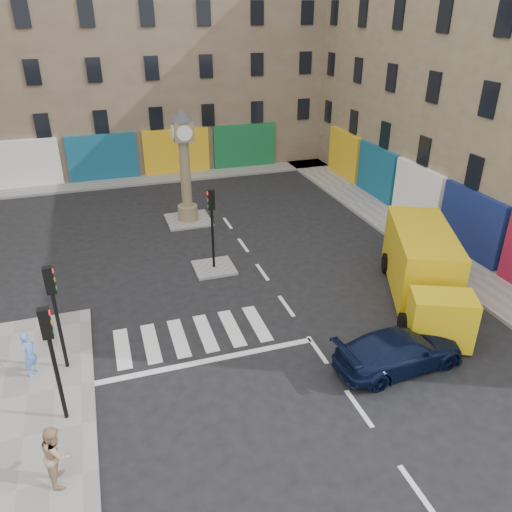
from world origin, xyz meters
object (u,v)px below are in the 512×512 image
pedestrian_blue (30,354)px  navy_sedan (400,350)px  pedestrian_tan (56,454)px  traffic_light_island (212,216)px  yellow_van (423,268)px  traffic_light_left_near (51,348)px  traffic_light_left_far (54,302)px  clock_pillar (184,159)px

pedestrian_blue → navy_sedan: bearing=-73.8°
pedestrian_blue → pedestrian_tan: pedestrian_tan is taller
traffic_light_island → yellow_van: traffic_light_island is taller
yellow_van → pedestrian_tan: 14.73m
traffic_light_left_near → pedestrian_blue: size_ratio=2.36×
traffic_light_left_far → yellow_van: bearing=1.5°
traffic_light_left_far → navy_sedan: (10.48, -3.23, -1.97)m
traffic_light_island → pedestrian_blue: bearing=-143.4°
traffic_light_island → yellow_van: 9.11m
navy_sedan → yellow_van: size_ratio=0.59×
traffic_light_left_near → navy_sedan: 10.70m
traffic_light_left_near → clock_pillar: size_ratio=0.61×
traffic_light_island → pedestrian_tan: traffic_light_island is taller
traffic_light_left_near → yellow_van: size_ratio=0.49×
traffic_light_left_far → pedestrian_tan: traffic_light_left_far is taller
pedestrian_tan → traffic_light_left_far: bearing=-2.7°
traffic_light_island → pedestrian_tan: bearing=-122.6°
pedestrian_blue → traffic_light_island: bearing=-21.7°
traffic_light_left_near → pedestrian_tan: traffic_light_left_near is taller
clock_pillar → pedestrian_blue: size_ratio=3.90×
navy_sedan → pedestrian_blue: (-11.50, 3.19, 0.28)m
traffic_light_left_near → traffic_light_island: traffic_light_left_near is taller
clock_pillar → navy_sedan: (4.18, -14.63, -2.89)m
yellow_van → navy_sedan: bearing=-108.3°
traffic_light_island → yellow_van: (7.49, -5.03, -1.26)m
traffic_light_left_far → clock_pillar: 13.05m
traffic_light_left_near → traffic_light_left_far: (0.00, 2.40, 0.00)m
traffic_light_left_near → pedestrian_blue: (-1.02, 2.35, -1.69)m
yellow_van → clock_pillar: bearing=148.4°
clock_pillar → navy_sedan: 15.49m
navy_sedan → pedestrian_tan: bearing=93.0°
pedestrian_tan → pedestrian_blue: bearing=10.0°
traffic_light_left_near → traffic_light_island: bearing=51.1°
traffic_light_island → pedestrian_blue: (-7.32, -5.45, -1.66)m
traffic_light_island → pedestrian_tan: 11.95m
traffic_light_island → clock_pillar: clock_pillar is taller
clock_pillar → yellow_van: 13.51m
traffic_light_island → navy_sedan: bearing=-64.1°
traffic_light_left_far → pedestrian_blue: (-1.02, -0.05, -1.69)m
navy_sedan → pedestrian_blue: pedestrian_blue is taller
navy_sedan → pedestrian_tan: 10.66m
traffic_light_island → traffic_light_left_far: bearing=-139.4°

